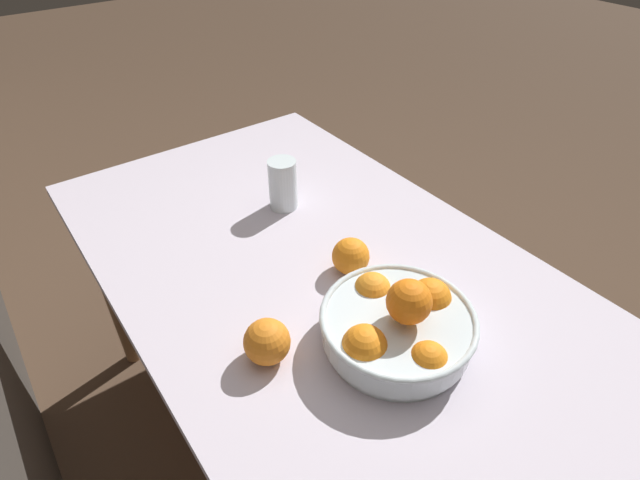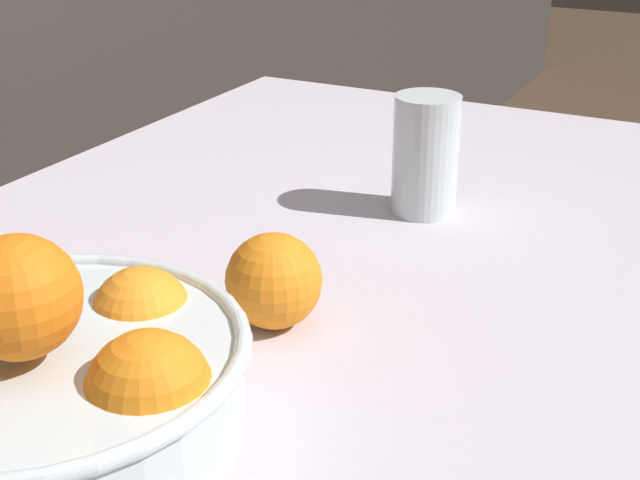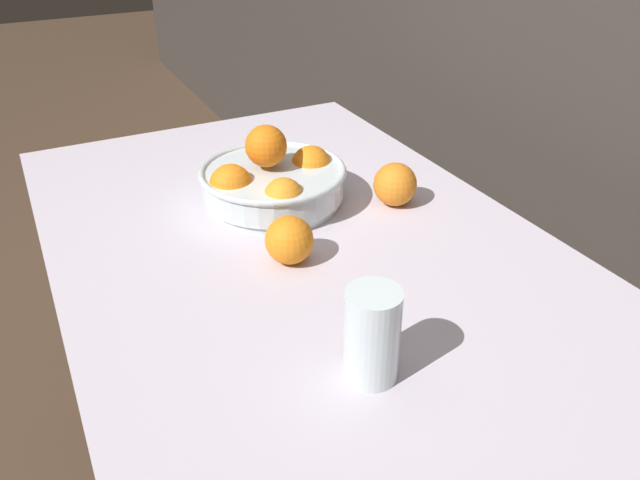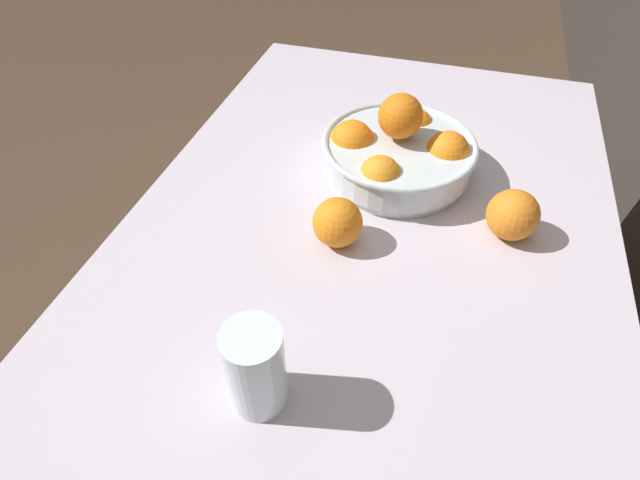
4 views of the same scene
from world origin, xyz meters
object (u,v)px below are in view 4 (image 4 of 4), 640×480
juice_glass (256,372)px  orange_loose_near_bowl (513,215)px  fruit_bowl (398,152)px  orange_loose_front (337,222)px

juice_glass → orange_loose_near_bowl: juice_glass is taller
fruit_bowl → orange_loose_front: fruit_bowl is taller
fruit_bowl → juice_glass: bearing=-9.0°
orange_loose_near_bowl → juice_glass: bearing=-36.3°
fruit_bowl → orange_loose_near_bowl: 0.23m
juice_glass → orange_loose_front: 0.29m
juice_glass → fruit_bowl: bearing=171.0°
orange_loose_front → orange_loose_near_bowl: bearing=109.7°
juice_glass → orange_loose_front: juice_glass is taller
orange_loose_front → juice_glass: bearing=-3.9°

